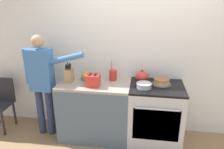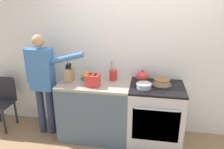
# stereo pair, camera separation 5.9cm
# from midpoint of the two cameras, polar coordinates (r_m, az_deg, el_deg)

# --- Properties ---
(wall_back) EXTENTS (8.00, 0.04, 2.60)m
(wall_back) POSITION_cam_midpoint_polar(r_m,az_deg,el_deg) (3.35, 6.94, 5.84)
(wall_back) COLOR silver
(wall_back) RESTS_ON ground_plane
(counter_cabinet) EXTENTS (1.05, 0.64, 0.90)m
(counter_cabinet) POSITION_cam_midpoint_polar(r_m,az_deg,el_deg) (3.43, -4.84, -9.09)
(counter_cabinet) COLOR #4C6070
(counter_cabinet) RESTS_ON ground_plane
(stove_range) EXTENTS (0.77, 0.67, 0.90)m
(stove_range) POSITION_cam_midpoint_polar(r_m,az_deg,el_deg) (3.35, 10.67, -10.09)
(stove_range) COLOR #B7BABF
(stove_range) RESTS_ON ground_plane
(layer_cake) EXTENTS (0.28, 0.28, 0.09)m
(layer_cake) POSITION_cam_midpoint_polar(r_m,az_deg,el_deg) (3.21, 12.31, -1.87)
(layer_cake) COLOR #4C4C51
(layer_cake) RESTS_ON stove_range
(tea_kettle) EXTENTS (0.23, 0.19, 0.18)m
(tea_kettle) POSITION_cam_midpoint_polar(r_m,az_deg,el_deg) (3.26, 7.34, -0.51)
(tea_kettle) COLOR red
(tea_kettle) RESTS_ON stove_range
(mixing_bowl) EXTENTS (0.22, 0.22, 0.07)m
(mixing_bowl) POSITION_cam_midpoint_polar(r_m,az_deg,el_deg) (3.05, 7.81, -2.84)
(mixing_bowl) COLOR #B7BABF
(mixing_bowl) RESTS_ON stove_range
(knife_block) EXTENTS (0.10, 0.16, 0.29)m
(knife_block) POSITION_cam_midpoint_polar(r_m,az_deg,el_deg) (3.29, -11.64, -0.10)
(knife_block) COLOR tan
(knife_block) RESTS_ON counter_cabinet
(utensil_crock) EXTENTS (0.11, 0.11, 0.31)m
(utensil_crock) POSITION_cam_midpoint_polar(r_m,az_deg,el_deg) (3.29, -0.27, -0.09)
(utensil_crock) COLOR red
(utensil_crock) RESTS_ON counter_cabinet
(fruit_bowl) EXTENTS (0.22, 0.22, 0.12)m
(fruit_bowl) POSITION_cam_midpoint_polar(r_m,az_deg,el_deg) (3.34, -6.84, -0.54)
(fruit_bowl) COLOR #4C7F66
(fruit_bowl) RESTS_ON counter_cabinet
(toaster) EXTENTS (0.20, 0.16, 0.17)m
(toaster) POSITION_cam_midpoint_polar(r_m,az_deg,el_deg) (3.08, -5.54, -1.52)
(toaster) COLOR red
(toaster) RESTS_ON counter_cabinet
(person_baker) EXTENTS (0.92, 0.20, 1.60)m
(person_baker) POSITION_cam_midpoint_polar(r_m,az_deg,el_deg) (3.42, -18.26, -0.89)
(person_baker) COLOR #283351
(person_baker) RESTS_ON ground_plane
(dining_chair) EXTENTS (0.40, 0.40, 0.85)m
(dining_chair) POSITION_cam_midpoint_polar(r_m,az_deg,el_deg) (4.07, -27.47, -5.96)
(dining_chair) COLOR #232328
(dining_chair) RESTS_ON ground_plane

